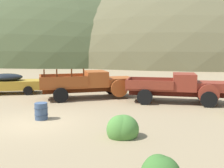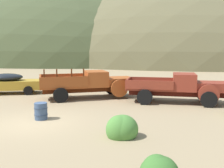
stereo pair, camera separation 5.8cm
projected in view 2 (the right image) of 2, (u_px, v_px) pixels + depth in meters
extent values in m
plane|color=#998460|center=(34.00, 123.00, 12.05)|extent=(300.00, 300.00, 0.00)
ellipsoid|color=#424C2D|center=(80.00, 60.00, 80.73)|extent=(85.16, 72.42, 44.58)
ellipsoid|color=brown|center=(191.00, 62.00, 71.27)|extent=(90.70, 66.74, 43.34)
cube|color=#B28928|center=(11.00, 85.00, 19.93)|extent=(4.96, 2.85, 0.68)
ellipsoid|color=black|center=(6.00, 77.00, 19.81)|extent=(2.73, 2.12, 0.57)
ellipsoid|color=#B28928|center=(39.00, 83.00, 20.23)|extent=(1.34, 1.66, 0.61)
cylinder|color=black|center=(28.00, 91.00, 19.30)|extent=(0.71, 0.35, 0.68)
cylinder|color=black|center=(32.00, 87.00, 21.08)|extent=(0.71, 0.35, 0.68)
cube|color=#51220D|center=(88.00, 89.00, 18.11)|extent=(6.14, 3.06, 0.36)
cube|color=#A34C1E|center=(119.00, 81.00, 18.64)|extent=(2.45, 2.37, 0.55)
cube|color=#B7B2A8|center=(130.00, 81.00, 18.88)|extent=(0.50, 1.20, 0.44)
cylinder|color=#A34C1E|center=(119.00, 88.00, 17.59)|extent=(1.19, 0.58, 1.20)
cylinder|color=#A34C1E|center=(111.00, 84.00, 19.65)|extent=(1.19, 0.58, 1.20)
cube|color=#A34C1E|center=(96.00, 78.00, 18.17)|extent=(2.05, 2.44, 1.05)
cube|color=black|center=(105.00, 75.00, 18.31)|extent=(0.65, 1.68, 0.59)
cube|color=#97471E|center=(63.00, 86.00, 17.64)|extent=(3.67, 3.10, 0.12)
cube|color=#97471E|center=(64.00, 82.00, 16.55)|extent=(2.96, 1.16, 0.70)
cube|color=#97471E|center=(62.00, 79.00, 18.63)|extent=(2.96, 1.16, 0.70)
cube|color=#97471E|center=(40.00, 81.00, 17.20)|extent=(0.83, 2.08, 0.70)
cube|color=#51220D|center=(44.00, 73.00, 16.15)|extent=(0.10, 0.10, 0.50)
cube|color=#51220D|center=(57.00, 73.00, 16.35)|extent=(0.10, 0.10, 0.50)
cube|color=#51220D|center=(72.00, 73.00, 16.59)|extent=(0.10, 0.10, 0.50)
cube|color=#51220D|center=(84.00, 72.00, 16.79)|extent=(0.10, 0.10, 0.50)
cylinder|color=black|center=(111.00, 88.00, 19.74)|extent=(1.00, 0.59, 0.96)
cylinder|color=black|center=(61.00, 95.00, 16.55)|extent=(1.00, 0.59, 0.96)
cylinder|color=black|center=(59.00, 90.00, 18.72)|extent=(1.00, 0.59, 0.96)
cube|color=#42140D|center=(175.00, 93.00, 16.51)|extent=(5.90, 1.61, 0.36)
cube|color=maroon|center=(211.00, 86.00, 16.02)|extent=(2.03, 1.85, 0.55)
cylinder|color=maroon|center=(209.00, 95.00, 15.17)|extent=(1.21, 0.32, 1.20)
cylinder|color=maroon|center=(204.00, 90.00, 17.06)|extent=(1.21, 0.32, 1.20)
cube|color=maroon|center=(184.00, 82.00, 16.30)|extent=(1.57, 2.03, 1.05)
cube|color=black|center=(194.00, 79.00, 16.15)|extent=(0.24, 1.59, 0.59)
cube|color=maroon|center=(150.00, 88.00, 16.80)|extent=(3.16, 2.31, 0.12)
cube|color=maroon|center=(149.00, 85.00, 15.80)|extent=(2.94, 0.45, 0.55)
cube|color=maroon|center=(151.00, 81.00, 17.71)|extent=(2.94, 0.45, 0.55)
cube|color=maroon|center=(128.00, 82.00, 17.03)|extent=(0.33, 1.96, 0.55)
cylinder|color=black|center=(209.00, 99.00, 15.16)|extent=(0.99, 0.39, 0.96)
cylinder|color=black|center=(204.00, 94.00, 17.15)|extent=(0.99, 0.39, 0.96)
cylinder|color=black|center=(145.00, 97.00, 15.91)|extent=(0.99, 0.39, 0.96)
cylinder|color=black|center=(147.00, 92.00, 17.90)|extent=(0.99, 0.39, 0.96)
cylinder|color=#384C6B|center=(41.00, 111.00, 12.59)|extent=(0.62, 0.62, 0.83)
torus|color=#27354A|center=(41.00, 108.00, 12.57)|extent=(0.66, 0.66, 0.03)
torus|color=#27354A|center=(41.00, 114.00, 12.62)|extent=(0.66, 0.66, 0.03)
ellipsoid|color=#4C8438|center=(123.00, 129.00, 10.08)|extent=(1.22, 1.10, 1.14)
ellipsoid|color=#4C8438|center=(119.00, 130.00, 10.01)|extent=(1.04, 0.93, 1.14)
ellipsoid|color=#4C8438|center=(120.00, 133.00, 10.02)|extent=(0.84, 0.76, 0.67)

